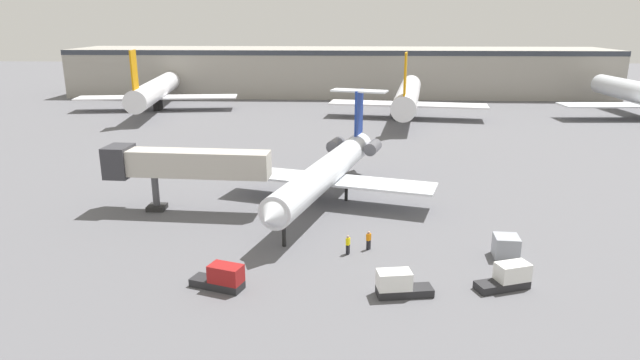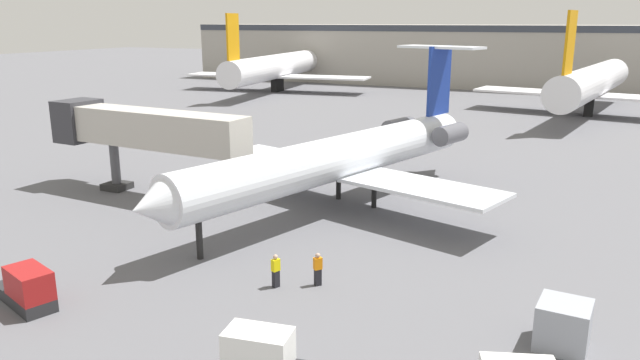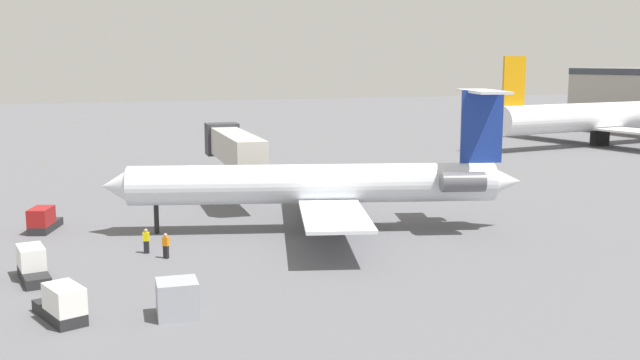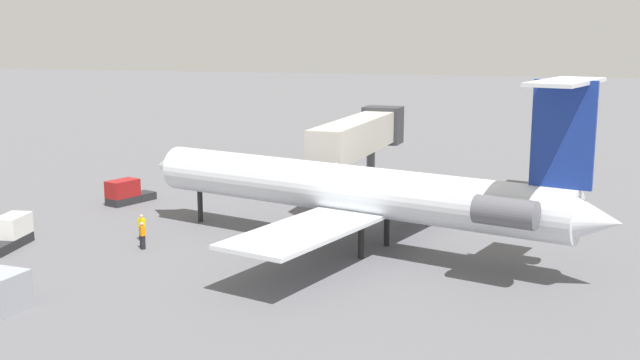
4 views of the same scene
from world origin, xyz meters
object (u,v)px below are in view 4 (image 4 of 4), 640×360
(jet_bridge, at_px, (362,135))
(regional_jet, at_px, (358,189))
(cargo_container_uld, at_px, (2,291))
(baggage_tug_spare, at_px, (126,193))
(baggage_tug_lead, at_px, (11,233))
(ground_crew_marshaller, at_px, (142,227))
(ground_crew_loader, at_px, (142,235))

(jet_bridge, bearing_deg, regional_jet, 12.45)
(jet_bridge, distance_m, cargo_container_uld, 32.25)
(jet_bridge, xyz_separation_m, cargo_container_uld, (30.29, -10.29, -4.04))
(jet_bridge, bearing_deg, baggage_tug_spare, -64.44)
(cargo_container_uld, bearing_deg, baggage_tug_spare, -163.80)
(regional_jet, distance_m, jet_bridge, 15.67)
(regional_jet, height_order, baggage_tug_spare, regional_jet)
(jet_bridge, xyz_separation_m, baggage_tug_lead, (20.82, -17.26, -4.14))
(ground_crew_marshaller, bearing_deg, cargo_container_uld, -0.31)
(regional_jet, relative_size, baggage_tug_lead, 7.49)
(regional_jet, height_order, ground_crew_loader, regional_jet)
(ground_crew_marshaller, xyz_separation_m, baggage_tug_spare, (-9.23, -6.54, -0.02))
(ground_crew_loader, xyz_separation_m, baggage_tug_spare, (-11.00, -7.58, -0.02))
(jet_bridge, relative_size, baggage_tug_spare, 3.99)
(ground_crew_marshaller, relative_size, baggage_tug_lead, 0.41)
(jet_bridge, distance_m, baggage_tug_lead, 27.36)
(baggage_tug_lead, distance_m, baggage_tug_spare, 12.82)
(jet_bridge, height_order, baggage_tug_lead, jet_bridge)
(jet_bridge, xyz_separation_m, ground_crew_marshaller, (17.25, -10.22, -4.12))
(cargo_container_uld, bearing_deg, jet_bridge, 161.24)
(baggage_tug_lead, xyz_separation_m, cargo_container_uld, (9.47, 6.98, 0.10))
(jet_bridge, distance_m, ground_crew_loader, 21.51)
(regional_jet, relative_size, ground_crew_loader, 18.48)
(regional_jet, bearing_deg, jet_bridge, -167.55)
(ground_crew_marshaller, distance_m, cargo_container_uld, 13.05)
(baggage_tug_spare, height_order, cargo_container_uld, baggage_tug_spare)
(ground_crew_marshaller, distance_m, baggage_tug_spare, 11.31)
(regional_jet, height_order, baggage_tug_lead, regional_jet)
(regional_jet, xyz_separation_m, ground_crew_loader, (3.76, -12.55, -2.86))
(baggage_tug_lead, bearing_deg, ground_crew_loader, 102.58)
(baggage_tug_spare, bearing_deg, jet_bridge, 115.56)
(baggage_tug_spare, xyz_separation_m, cargo_container_uld, (22.28, 6.47, 0.10))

